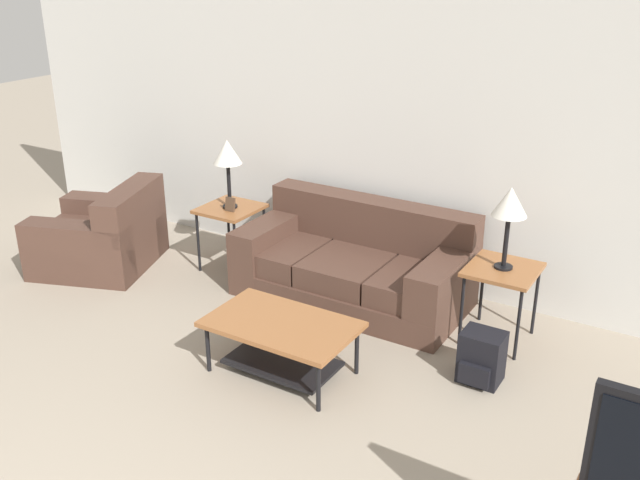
{
  "coord_description": "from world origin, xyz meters",
  "views": [
    {
      "loc": [
        2.62,
        -0.81,
        2.87
      ],
      "look_at": [
        0.01,
        3.47,
        0.8
      ],
      "focal_mm": 40.0,
      "sensor_mm": 36.0,
      "label": 1
    }
  ],
  "objects_px": {
    "backpack": "(481,358)",
    "couch": "(355,267)",
    "table_lamp_right": "(510,204)",
    "side_table_left": "(230,214)",
    "coffee_table": "(282,335)",
    "table_lamp_left": "(227,154)",
    "side_table_right": "(502,275)",
    "armchair": "(102,238)"
  },
  "relations": [
    {
      "from": "backpack",
      "to": "couch",
      "type": "bearing_deg",
      "value": 153.8
    },
    {
      "from": "table_lamp_right",
      "to": "backpack",
      "type": "xyz_separation_m",
      "value": [
        0.09,
        -0.63,
        -0.94
      ]
    },
    {
      "from": "table_lamp_right",
      "to": "side_table_left",
      "type": "bearing_deg",
      "value": 180.0
    },
    {
      "from": "coffee_table",
      "to": "table_lamp_left",
      "type": "height_order",
      "value": "table_lamp_left"
    },
    {
      "from": "table_lamp_right",
      "to": "coffee_table",
      "type": "bearing_deg",
      "value": -132.64
    },
    {
      "from": "table_lamp_left",
      "to": "side_table_right",
      "type": "bearing_deg",
      "value": 0.0
    },
    {
      "from": "side_table_left",
      "to": "table_lamp_right",
      "type": "bearing_deg",
      "value": -0.0
    },
    {
      "from": "coffee_table",
      "to": "backpack",
      "type": "height_order",
      "value": "coffee_table"
    },
    {
      "from": "side_table_left",
      "to": "backpack",
      "type": "bearing_deg",
      "value": -13.15
    },
    {
      "from": "armchair",
      "to": "side_table_right",
      "type": "bearing_deg",
      "value": 9.24
    },
    {
      "from": "couch",
      "to": "table_lamp_right",
      "type": "xyz_separation_m",
      "value": [
        1.31,
        -0.06,
        0.83
      ]
    },
    {
      "from": "couch",
      "to": "side_table_right",
      "type": "relative_size",
      "value": 3.2
    },
    {
      "from": "couch",
      "to": "table_lamp_right",
      "type": "height_order",
      "value": "table_lamp_right"
    },
    {
      "from": "side_table_right",
      "to": "table_lamp_right",
      "type": "bearing_deg",
      "value": -90.0
    },
    {
      "from": "couch",
      "to": "side_table_left",
      "type": "height_order",
      "value": "couch"
    },
    {
      "from": "couch",
      "to": "armchair",
      "type": "bearing_deg",
      "value": -164.67
    },
    {
      "from": "side_table_left",
      "to": "backpack",
      "type": "height_order",
      "value": "side_table_left"
    },
    {
      "from": "side_table_right",
      "to": "table_lamp_left",
      "type": "xyz_separation_m",
      "value": [
        -2.61,
        -0.0,
        0.57
      ]
    },
    {
      "from": "table_lamp_left",
      "to": "armchair",
      "type": "bearing_deg",
      "value": -151.26
    },
    {
      "from": "armchair",
      "to": "table_lamp_right",
      "type": "xyz_separation_m",
      "value": [
        3.71,
        0.6,
        0.84
      ]
    },
    {
      "from": "couch",
      "to": "side_table_right",
      "type": "bearing_deg",
      "value": -2.45
    },
    {
      "from": "table_lamp_left",
      "to": "backpack",
      "type": "relative_size",
      "value": 1.69
    },
    {
      "from": "armchair",
      "to": "side_table_left",
      "type": "distance_m",
      "value": 1.28
    },
    {
      "from": "side_table_right",
      "to": "backpack",
      "type": "bearing_deg",
      "value": -81.88
    },
    {
      "from": "armchair",
      "to": "side_table_right",
      "type": "xyz_separation_m",
      "value": [
        3.71,
        0.6,
        0.27
      ]
    },
    {
      "from": "coffee_table",
      "to": "side_table_left",
      "type": "distance_m",
      "value": 1.94
    },
    {
      "from": "armchair",
      "to": "side_table_right",
      "type": "distance_m",
      "value": 3.77
    },
    {
      "from": "coffee_table",
      "to": "table_lamp_left",
      "type": "xyz_separation_m",
      "value": [
        -1.44,
        1.27,
        0.82
      ]
    },
    {
      "from": "coffee_table",
      "to": "side_table_left",
      "type": "height_order",
      "value": "side_table_left"
    },
    {
      "from": "side_table_left",
      "to": "side_table_right",
      "type": "distance_m",
      "value": 2.61
    },
    {
      "from": "couch",
      "to": "armchair",
      "type": "height_order",
      "value": "couch"
    },
    {
      "from": "side_table_left",
      "to": "couch",
      "type": "bearing_deg",
      "value": 2.46
    },
    {
      "from": "side_table_left",
      "to": "side_table_right",
      "type": "bearing_deg",
      "value": 0.0
    },
    {
      "from": "side_table_right",
      "to": "couch",
      "type": "bearing_deg",
      "value": 177.55
    },
    {
      "from": "side_table_left",
      "to": "backpack",
      "type": "distance_m",
      "value": 2.8
    },
    {
      "from": "couch",
      "to": "side_table_right",
      "type": "distance_m",
      "value": 1.33
    },
    {
      "from": "armchair",
      "to": "side_table_right",
      "type": "height_order",
      "value": "armchair"
    },
    {
      "from": "side_table_right",
      "to": "table_lamp_left",
      "type": "height_order",
      "value": "table_lamp_left"
    },
    {
      "from": "armchair",
      "to": "side_table_left",
      "type": "height_order",
      "value": "armchair"
    },
    {
      "from": "coffee_table",
      "to": "side_table_right",
      "type": "xyz_separation_m",
      "value": [
        1.17,
        1.27,
        0.25
      ]
    },
    {
      "from": "table_lamp_left",
      "to": "table_lamp_right",
      "type": "distance_m",
      "value": 2.61
    },
    {
      "from": "couch",
      "to": "side_table_left",
      "type": "distance_m",
      "value": 1.33
    }
  ]
}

